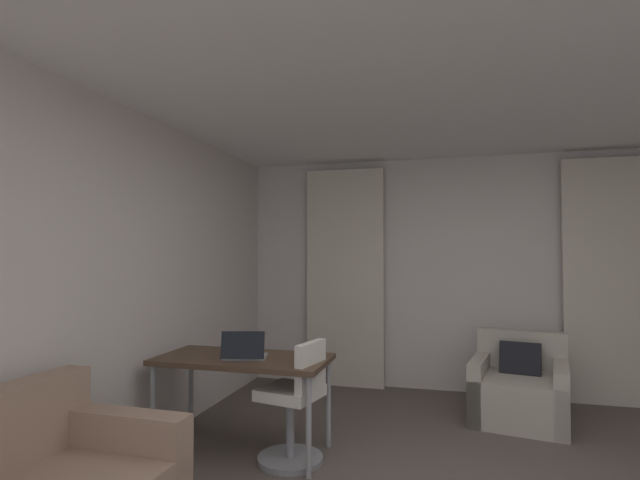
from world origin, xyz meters
name	(u,v)px	position (x,y,z in m)	size (l,w,h in m)	color
wall_window	(469,274)	(0.00, 3.03, 1.30)	(5.12, 0.06, 2.60)	silver
wall_left	(74,287)	(-2.53, 0.00, 1.30)	(0.06, 6.12, 2.60)	silver
ceiling	(488,36)	(0.00, 0.00, 2.63)	(5.12, 6.12, 0.06)	white
curtain_left_panel	(345,277)	(-1.38, 2.90, 1.25)	(0.90, 0.06, 2.50)	beige
curtain_right_panel	(611,280)	(1.38, 2.90, 1.25)	(0.90, 0.06, 2.50)	beige
armchair	(520,391)	(0.41, 2.17, 0.27)	(0.94, 0.93, 0.78)	#B2A899
desk	(243,365)	(-1.74, 0.87, 0.66)	(1.31, 0.65, 0.72)	#4C3828
desk_chair	(295,408)	(-1.30, 0.79, 0.39)	(0.48, 0.48, 0.88)	gray
laptop	(244,353)	(-1.70, 0.79, 0.77)	(0.37, 0.32, 0.22)	#ADADB2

